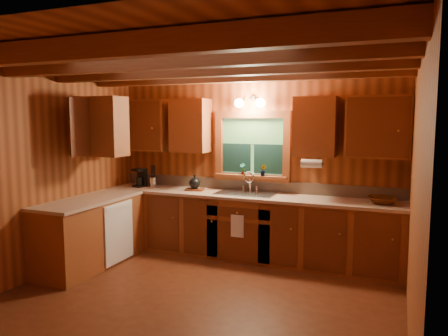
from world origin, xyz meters
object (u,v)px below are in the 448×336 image
sink (246,197)px  wicker_basket (383,200)px  cutting_board (195,190)px  coffee_maker (141,178)px

sink → wicker_basket: bearing=-0.3°
cutting_board → wicker_basket: size_ratio=0.74×
coffee_maker → cutting_board: 0.94m
sink → wicker_basket: size_ratio=2.33×
sink → coffee_maker: bearing=179.7°
wicker_basket → coffee_maker: bearing=179.7°
coffee_maker → cutting_board: coffee_maker is taller
coffee_maker → sink: bearing=14.2°
cutting_board → sink: bearing=-14.2°
sink → cutting_board: size_ratio=3.13×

